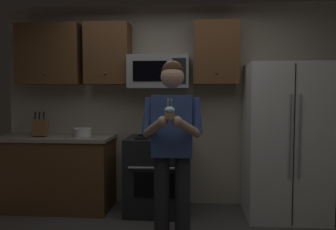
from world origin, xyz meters
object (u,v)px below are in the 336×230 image
refrigerator (285,141)px  person (172,142)px  knife_block (40,127)px  bowl_large_white (83,132)px  microwave (159,72)px  cupcake (170,113)px  oven_range (158,174)px

refrigerator → person: refrigerator is taller
knife_block → bowl_large_white: bearing=4.9°
knife_block → microwave: bearing=5.8°
microwave → bowl_large_white: (-0.95, -0.10, -0.74)m
person → refrigerator: bearing=34.1°
knife_block → cupcake: (1.70, -1.20, 0.26)m
microwave → cupcake: bearing=-80.3°
oven_range → cupcake: bearing=-79.4°
refrigerator → oven_range: bearing=178.5°
oven_range → microwave: (0.00, 0.12, 1.26)m
refrigerator → cupcake: size_ratio=10.35×
microwave → refrigerator: (1.50, -0.16, -0.82)m
oven_range → cupcake: cupcake is taller
cupcake → oven_range: bearing=100.6°
microwave → person: microwave is taller
refrigerator → knife_block: (-2.97, 0.01, 0.13)m
refrigerator → cupcake: refrigerator is taller
person → cupcake: size_ratio=10.13×
oven_range → knife_block: (-1.47, -0.03, 0.57)m
microwave → knife_block: size_ratio=2.31×
microwave → knife_block: microwave is taller
microwave → person: size_ratio=0.42×
microwave → bowl_large_white: 1.21m
oven_range → refrigerator: bearing=-1.5°
person → microwave: bearing=102.7°
bowl_large_white → person: size_ratio=0.13×
microwave → bowl_large_white: size_ratio=3.27×
refrigerator → person: size_ratio=1.02×
microwave → bowl_large_white: microwave is taller
knife_block → refrigerator: bearing=-0.2°
person → cupcake: (0.00, -0.33, 0.30)m
microwave → person: 1.27m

